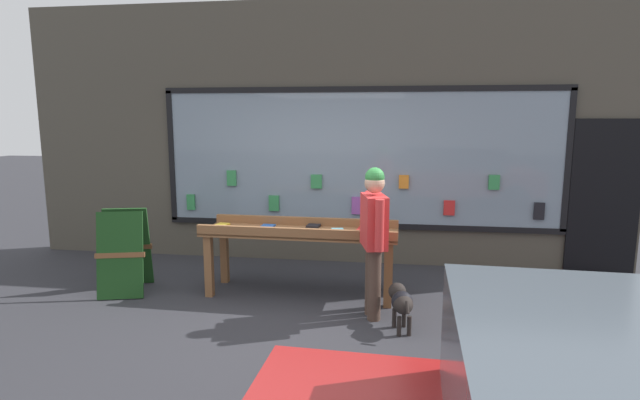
% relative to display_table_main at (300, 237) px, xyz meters
% --- Properties ---
extents(ground_plane, '(40.00, 40.00, 0.00)m').
position_rel_display_table_main_xyz_m(ground_plane, '(-0.00, -0.88, -0.71)').
color(ground_plane, '#2D2D33').
extents(shopfront_facade, '(8.79, 0.29, 3.74)m').
position_rel_display_table_main_xyz_m(shopfront_facade, '(0.07, 1.51, 1.13)').
color(shopfront_facade, '#4C473D').
rests_on(shopfront_facade, ground_plane).
extents(display_table_main, '(2.32, 0.73, 0.88)m').
position_rel_display_table_main_xyz_m(display_table_main, '(0.00, 0.00, 0.00)').
color(display_table_main, brown).
rests_on(display_table_main, ground_plane).
extents(person_browsing, '(0.32, 0.63, 1.61)m').
position_rel_display_table_main_xyz_m(person_browsing, '(0.89, -0.59, 0.23)').
color(person_browsing, '#4C382D').
rests_on(person_browsing, ground_plane).
extents(small_dog, '(0.28, 0.55, 0.43)m').
position_rel_display_table_main_xyz_m(small_dog, '(1.19, -0.88, -0.41)').
color(small_dog, black).
rests_on(small_dog, ground_plane).
extents(sandwich_board_sign, '(0.66, 0.73, 1.02)m').
position_rel_display_table_main_xyz_m(sandwich_board_sign, '(-2.13, -0.23, -0.19)').
color(sandwich_board_sign, '#193F19').
rests_on(sandwich_board_sign, ground_plane).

